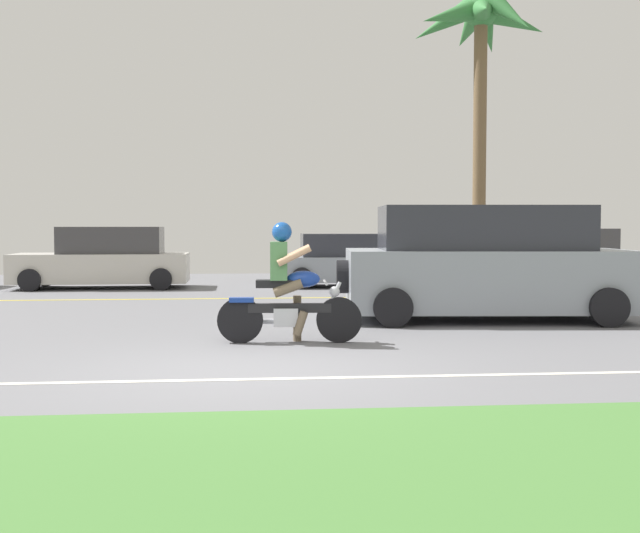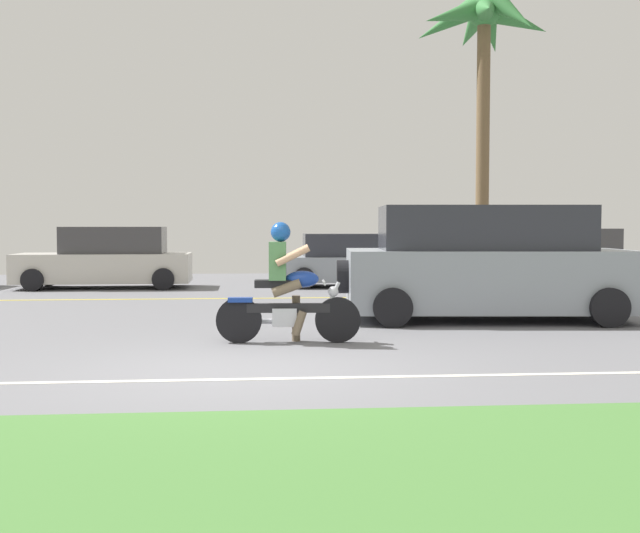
% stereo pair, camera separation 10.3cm
% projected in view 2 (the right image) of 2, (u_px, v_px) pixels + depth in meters
% --- Properties ---
extents(ground, '(56.00, 30.00, 0.04)m').
position_uv_depth(ground, '(250.00, 335.00, 11.89)').
color(ground, slate).
extents(grass_median, '(56.00, 3.80, 0.06)m').
position_uv_depth(grass_median, '(248.00, 488.00, 4.82)').
color(grass_median, '#477A38').
rests_on(grass_median, ground).
extents(lane_line_near, '(50.40, 0.12, 0.01)m').
position_uv_depth(lane_line_near, '(249.00, 379.00, 8.37)').
color(lane_line_near, silver).
rests_on(lane_line_near, ground).
extents(lane_line_far, '(50.40, 0.12, 0.01)m').
position_uv_depth(lane_line_far, '(250.00, 298.00, 17.65)').
color(lane_line_far, yellow).
rests_on(lane_line_far, ground).
extents(motorcyclist, '(2.01, 0.66, 1.68)m').
position_uv_depth(motorcyclist, '(287.00, 292.00, 10.96)').
color(motorcyclist, black).
rests_on(motorcyclist, ground).
extents(suv_nearby, '(5.12, 2.62, 1.97)m').
position_uv_depth(suv_nearby, '(485.00, 265.00, 13.63)').
color(suv_nearby, '#8C939E').
rests_on(suv_nearby, ground).
extents(parked_car_1, '(4.47, 1.87, 1.60)m').
position_uv_depth(parked_car_1, '(107.00, 260.00, 20.56)').
color(parked_car_1, beige).
rests_on(parked_car_1, ground).
extents(parked_car_2, '(4.03, 1.89, 1.41)m').
position_uv_depth(parked_car_2, '(354.00, 262.00, 21.10)').
color(parked_car_2, '#8C939E').
rests_on(parked_car_2, ground).
extents(parked_car_3, '(4.27, 2.05, 1.55)m').
position_uv_depth(parked_car_3, '(559.00, 259.00, 21.11)').
color(parked_car_3, beige).
rests_on(parked_car_3, ground).
extents(palm_tree_0, '(4.49, 4.50, 9.03)m').
position_uv_depth(palm_tree_0, '(483.00, 31.00, 24.32)').
color(palm_tree_0, brown).
rests_on(palm_tree_0, ground).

